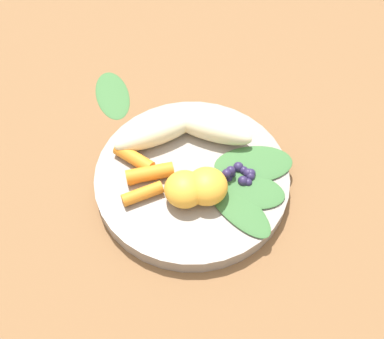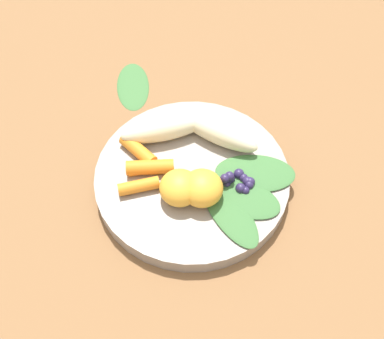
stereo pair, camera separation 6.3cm
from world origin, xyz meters
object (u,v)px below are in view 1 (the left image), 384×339
(banana_peeled_right, at_px, (210,128))
(kale_leaf_stray, at_px, (112,94))
(bowl, at_px, (192,179))
(orange_segment_near, at_px, (207,186))
(banana_peeled_left, at_px, (156,133))

(banana_peeled_right, relative_size, kale_leaf_stray, 1.16)
(bowl, bearing_deg, orange_segment_near, 113.92)
(banana_peeled_left, distance_m, orange_segment_near, 0.11)
(bowl, xyz_separation_m, banana_peeled_right, (-0.03, -0.06, 0.03))
(orange_segment_near, relative_size, kale_leaf_stray, 0.52)
(banana_peeled_left, distance_m, kale_leaf_stray, 0.13)
(banana_peeled_right, distance_m, kale_leaf_stray, 0.18)
(banana_peeled_right, bearing_deg, banana_peeled_left, 26.69)
(bowl, height_order, orange_segment_near, orange_segment_near)
(banana_peeled_right, bearing_deg, orange_segment_near, 106.94)
(bowl, relative_size, orange_segment_near, 4.86)
(bowl, bearing_deg, banana_peeled_right, -116.73)
(bowl, height_order, banana_peeled_right, banana_peeled_right)
(banana_peeled_left, bearing_deg, bowl, 106.26)
(banana_peeled_left, bearing_deg, kale_leaf_stray, -80.13)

